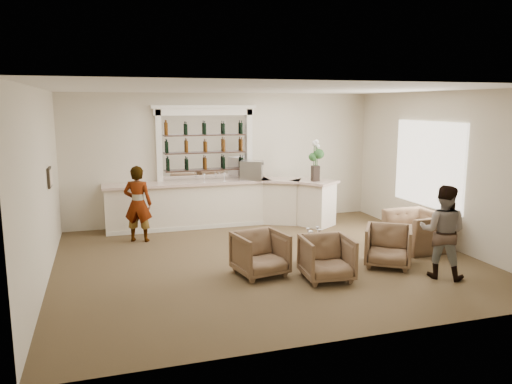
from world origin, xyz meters
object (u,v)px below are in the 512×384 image
at_px(bar_counter, 223,203).
at_px(armchair_right, 388,246).
at_px(armchair_left, 260,254).
at_px(flower_vase, 316,158).
at_px(armchair_center, 327,258).
at_px(espresso_machine, 252,170).
at_px(guest, 443,232).
at_px(sommelier, 138,204).
at_px(cocktail_table, 314,251).
at_px(armchair_far, 418,231).

relative_size(bar_counter, armchair_right, 6.72).
height_order(armchair_left, flower_vase, flower_vase).
bearing_deg(armchair_right, armchair_center, -133.13).
relative_size(armchair_left, espresso_machine, 1.58).
relative_size(guest, armchair_left, 1.91).
xyz_separation_m(sommelier, guest, (4.92, -3.99, -0.03)).
bearing_deg(guest, flower_vase, -38.77).
bearing_deg(espresso_machine, armchair_right, -46.64).
bearing_deg(armchair_left, armchair_center, -39.79).
bearing_deg(armchair_center, armchair_right, 17.78).
bearing_deg(guest, espresso_machine, -23.81).
distance_m(cocktail_table, sommelier, 4.10).
bearing_deg(armchair_far, armchair_left, -84.72).
bearing_deg(bar_counter, sommelier, -158.49).
bearing_deg(armchair_far, flower_vase, -157.08).
distance_m(sommelier, armchair_left, 3.53).
xyz_separation_m(sommelier, armchair_far, (5.59, -2.35, -0.46)).
bearing_deg(armchair_far, espresso_machine, -143.14).
height_order(bar_counter, armchair_far, bar_counter).
bearing_deg(armchair_right, armchair_far, 67.66).
bearing_deg(armchair_left, bar_counter, 75.97).
height_order(bar_counter, armchair_right, bar_counter).
relative_size(bar_counter, armchair_left, 6.62).
bearing_deg(flower_vase, sommelier, -177.78).
height_order(armchair_far, flower_vase, flower_vase).
xyz_separation_m(guest, flower_vase, (-0.59, 4.16, 0.89)).
bearing_deg(flower_vase, armchair_far, -63.39).
xyz_separation_m(armchair_left, armchair_far, (3.69, 0.58, -0.00)).
bearing_deg(espresso_machine, armchair_center, -66.20).
xyz_separation_m(armchair_left, armchair_right, (2.46, -0.25, -0.01)).
xyz_separation_m(bar_counter, armchair_center, (0.80, -4.35, -0.19)).
bearing_deg(cocktail_table, armchair_far, 6.91).
bearing_deg(espresso_machine, armchair_far, -26.38).
height_order(bar_counter, sommelier, sommelier).
xyz_separation_m(guest, armchair_far, (0.68, 1.64, -0.44)).
bearing_deg(guest, cocktail_table, 7.42).
relative_size(armchair_left, armchair_right, 1.02).
xyz_separation_m(armchair_left, flower_vase, (2.43, 3.10, 1.32)).
xyz_separation_m(armchair_center, flower_vase, (1.40, 3.68, 1.33)).
distance_m(sommelier, guest, 6.33).
height_order(armchair_center, armchair_far, armchair_far).
height_order(armchair_center, armchair_right, armchair_right).
bearing_deg(sommelier, espresso_machine, -144.21).
relative_size(armchair_center, espresso_machine, 1.55).
bearing_deg(espresso_machine, sommelier, -140.91).
height_order(cocktail_table, armchair_right, armchair_right).
relative_size(armchair_far, flower_vase, 1.18).
bearing_deg(armchair_far, cocktail_table, -86.78).
distance_m(armchair_center, espresso_machine, 4.45).
xyz_separation_m(cocktail_table, armchair_left, (-1.17, -0.28, 0.14)).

